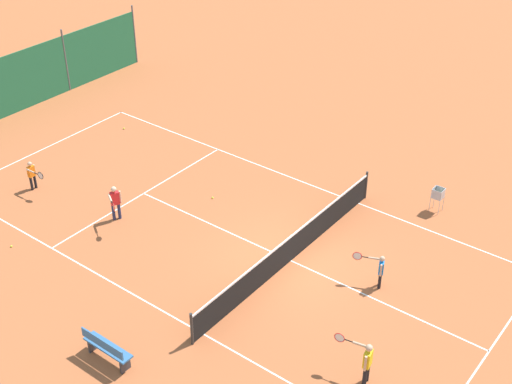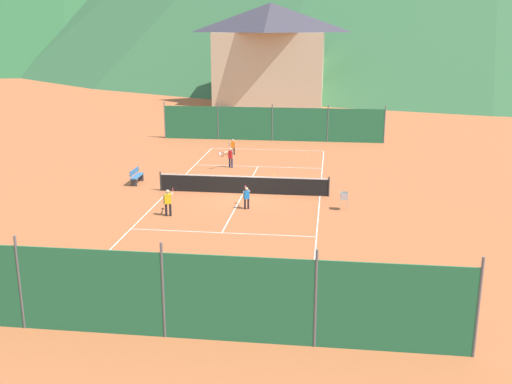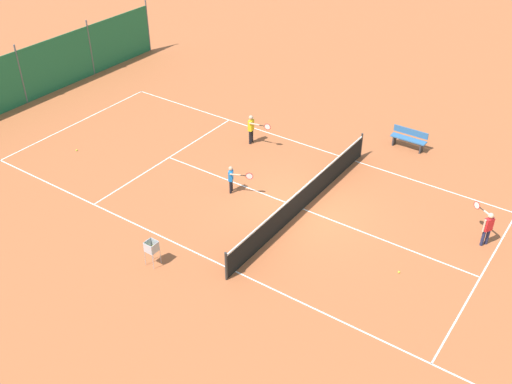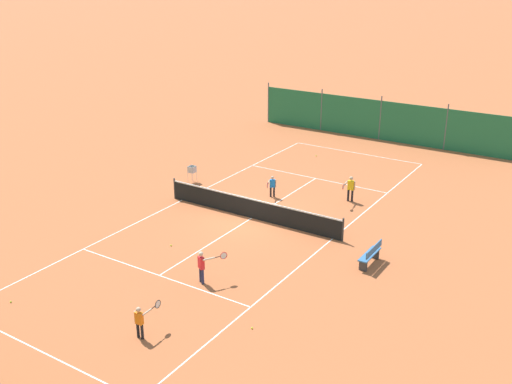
{
  "view_description": "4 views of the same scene",
  "coord_description": "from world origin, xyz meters",
  "px_view_note": "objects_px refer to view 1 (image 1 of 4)",
  "views": [
    {
      "loc": [
        -14.56,
        -9.81,
        13.58
      ],
      "look_at": [
        0.94,
        2.07,
        1.25
      ],
      "focal_mm": 50.0,
      "sensor_mm": 36.0,
      "label": 1
    },
    {
      "loc": [
        4.56,
        -30.6,
        8.67
      ],
      "look_at": [
        0.92,
        -1.86,
        0.62
      ],
      "focal_mm": 42.0,
      "sensor_mm": 36.0,
      "label": 2
    },
    {
      "loc": [
        15.37,
        8.61,
        12.49
      ],
      "look_at": [
        1.75,
        -0.84,
        1.38
      ],
      "focal_mm": 42.0,
      "sensor_mm": 36.0,
      "label": 3
    },
    {
      "loc": [
        -13.74,
        21.16,
        11.01
      ],
      "look_at": [
        -0.16,
        -0.12,
        1.28
      ],
      "focal_mm": 42.0,
      "sensor_mm": 36.0,
      "label": 4
    }
  ],
  "objects_px": {
    "tennis_ball_by_net_left": "(124,128)",
    "ball_hopper": "(438,195)",
    "tennis_net": "(291,248)",
    "player_near_service": "(366,360)",
    "courtside_bench": "(107,348)",
    "player_far_service": "(32,174)",
    "tennis_ball_alley_left": "(213,198)",
    "player_near_baseline": "(115,201)",
    "tennis_ball_by_net_right": "(11,246)",
    "player_far_baseline": "(379,269)"
  },
  "relations": [
    {
      "from": "tennis_net",
      "to": "player_far_baseline",
      "type": "distance_m",
      "value": 2.79
    },
    {
      "from": "ball_hopper",
      "to": "player_near_baseline",
      "type": "bearing_deg",
      "value": 130.28
    },
    {
      "from": "player_near_service",
      "to": "tennis_ball_alley_left",
      "type": "relative_size",
      "value": 19.52
    },
    {
      "from": "player_near_baseline",
      "to": "ball_hopper",
      "type": "height_order",
      "value": "player_near_baseline"
    },
    {
      "from": "player_near_service",
      "to": "tennis_net",
      "type": "bearing_deg",
      "value": 55.65
    },
    {
      "from": "tennis_ball_by_net_left",
      "to": "tennis_ball_by_net_right",
      "type": "xyz_separation_m",
      "value": [
        -7.9,
        -3.17,
        0.0
      ]
    },
    {
      "from": "player_far_service",
      "to": "courtside_bench",
      "type": "relative_size",
      "value": 0.74
    },
    {
      "from": "player_far_service",
      "to": "tennis_ball_by_net_right",
      "type": "bearing_deg",
      "value": -139.95
    },
    {
      "from": "player_near_baseline",
      "to": "tennis_net",
      "type": "bearing_deg",
      "value": -73.9
    },
    {
      "from": "player_near_service",
      "to": "ball_hopper",
      "type": "height_order",
      "value": "player_near_service"
    },
    {
      "from": "tennis_net",
      "to": "ball_hopper",
      "type": "relative_size",
      "value": 10.31
    },
    {
      "from": "tennis_ball_alley_left",
      "to": "ball_hopper",
      "type": "bearing_deg",
      "value": -58.35
    },
    {
      "from": "tennis_ball_alley_left",
      "to": "courtside_bench",
      "type": "bearing_deg",
      "value": -158.98
    },
    {
      "from": "tennis_ball_by_net_right",
      "to": "ball_hopper",
      "type": "distance_m",
      "value": 14.11
    },
    {
      "from": "player_near_service",
      "to": "tennis_ball_alley_left",
      "type": "distance_m",
      "value": 9.54
    },
    {
      "from": "player_near_baseline",
      "to": "courtside_bench",
      "type": "distance_m",
      "value": 6.54
    },
    {
      "from": "tennis_ball_by_net_left",
      "to": "courtside_bench",
      "type": "relative_size",
      "value": 0.04
    },
    {
      "from": "tennis_net",
      "to": "player_far_service",
      "type": "distance_m",
      "value": 9.94
    },
    {
      "from": "tennis_ball_by_net_right",
      "to": "courtside_bench",
      "type": "relative_size",
      "value": 0.04
    },
    {
      "from": "player_far_service",
      "to": "player_near_baseline",
      "type": "height_order",
      "value": "player_near_baseline"
    },
    {
      "from": "tennis_net",
      "to": "player_near_service",
      "type": "height_order",
      "value": "player_near_service"
    },
    {
      "from": "tennis_ball_by_net_left",
      "to": "tennis_ball_alley_left",
      "type": "distance_m",
      "value": 6.64
    },
    {
      "from": "player_near_service",
      "to": "tennis_ball_by_net_right",
      "type": "relative_size",
      "value": 19.52
    },
    {
      "from": "player_far_baseline",
      "to": "tennis_ball_alley_left",
      "type": "xyz_separation_m",
      "value": [
        0.68,
        6.97,
        -0.62
      ]
    },
    {
      "from": "tennis_ball_by_net_left",
      "to": "player_far_service",
      "type": "bearing_deg",
      "value": -169.97
    },
    {
      "from": "tennis_net",
      "to": "player_near_service",
      "type": "relative_size",
      "value": 7.13
    },
    {
      "from": "tennis_ball_by_net_left",
      "to": "ball_hopper",
      "type": "relative_size",
      "value": 0.07
    },
    {
      "from": "player_near_service",
      "to": "tennis_ball_by_net_left",
      "type": "height_order",
      "value": "player_near_service"
    },
    {
      "from": "player_far_baseline",
      "to": "tennis_ball_by_net_left",
      "type": "xyz_separation_m",
      "value": [
        2.49,
        13.36,
        -0.62
      ]
    },
    {
      "from": "player_far_service",
      "to": "player_near_service",
      "type": "relative_size",
      "value": 0.86
    },
    {
      "from": "player_near_service",
      "to": "courtside_bench",
      "type": "xyz_separation_m",
      "value": [
        -3.4,
        5.63,
        -0.3
      ]
    },
    {
      "from": "player_near_service",
      "to": "tennis_ball_by_net_right",
      "type": "distance_m",
      "value": 11.94
    },
    {
      "from": "tennis_net",
      "to": "tennis_ball_alley_left",
      "type": "relative_size",
      "value": 139.09
    },
    {
      "from": "player_far_service",
      "to": "tennis_ball_by_net_right",
      "type": "distance_m",
      "value": 3.54
    },
    {
      "from": "player_near_baseline",
      "to": "player_far_service",
      "type": "bearing_deg",
      "value": 97.04
    },
    {
      "from": "player_near_baseline",
      "to": "player_far_baseline",
      "type": "relative_size",
      "value": 1.15
    },
    {
      "from": "player_far_service",
      "to": "tennis_ball_by_net_left",
      "type": "relative_size",
      "value": 16.83
    },
    {
      "from": "tennis_net",
      "to": "player_far_baseline",
      "type": "height_order",
      "value": "player_far_baseline"
    },
    {
      "from": "tennis_net",
      "to": "courtside_bench",
      "type": "distance_m",
      "value": 6.48
    },
    {
      "from": "tennis_net",
      "to": "courtside_bench",
      "type": "relative_size",
      "value": 6.12
    },
    {
      "from": "player_far_service",
      "to": "tennis_ball_alley_left",
      "type": "bearing_deg",
      "value": -57.94
    },
    {
      "from": "tennis_ball_by_net_left",
      "to": "ball_hopper",
      "type": "distance_m",
      "value": 13.17
    },
    {
      "from": "tennis_ball_by_net_right",
      "to": "player_far_baseline",
      "type": "bearing_deg",
      "value": -62.06
    },
    {
      "from": "player_near_service",
      "to": "tennis_ball_by_net_right",
      "type": "xyz_separation_m",
      "value": [
        -1.9,
        11.77,
        -0.72
      ]
    },
    {
      "from": "player_near_service",
      "to": "courtside_bench",
      "type": "bearing_deg",
      "value": 121.14
    },
    {
      "from": "tennis_net",
      "to": "player_far_baseline",
      "type": "bearing_deg",
      "value": -78.34
    },
    {
      "from": "tennis_ball_by_net_right",
      "to": "tennis_net",
      "type": "bearing_deg",
      "value": -57.01
    },
    {
      "from": "tennis_ball_by_net_right",
      "to": "courtside_bench",
      "type": "bearing_deg",
      "value": -103.76
    },
    {
      "from": "player_far_baseline",
      "to": "tennis_ball_alley_left",
      "type": "relative_size",
      "value": 16.78
    },
    {
      "from": "tennis_net",
      "to": "tennis_ball_by_net_left",
      "type": "height_order",
      "value": "tennis_net"
    }
  ]
}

